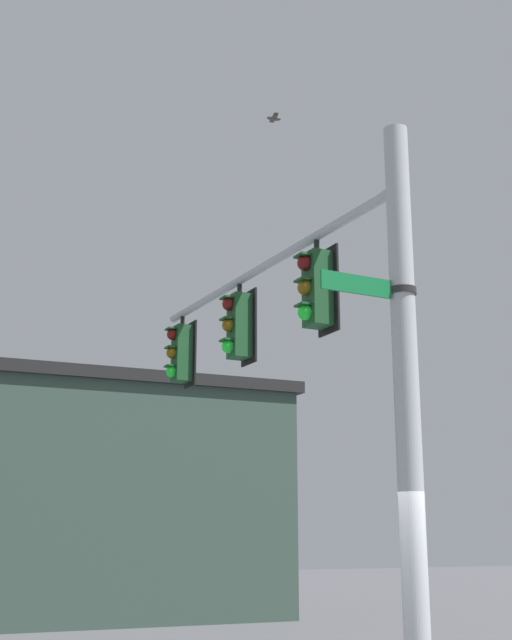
{
  "coord_description": "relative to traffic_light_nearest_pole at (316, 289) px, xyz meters",
  "views": [
    {
      "loc": [
        -7.87,
        5.66,
        2.03
      ],
      "look_at": [
        3.7,
        0.12,
        5.28
      ],
      "focal_mm": 47.94,
      "sensor_mm": 36.0,
      "label": 1
    }
  ],
  "objects": [
    {
      "name": "mast_arm",
      "position": [
        1.71,
        0.03,
        0.77
      ],
      "size": [
        7.16,
        0.37,
        0.14
      ],
      "primitive_type": "cylinder",
      "rotation": [
        0.0,
        1.57,
        0.03
      ],
      "color": "#ADB2B7"
    },
    {
      "name": "bird_flying",
      "position": [
        3.47,
        -1.13,
        4.44
      ],
      "size": [
        0.43,
        0.29,
        0.09
      ],
      "color": "#4C4742"
    },
    {
      "name": "traffic_light_mid_inner",
      "position": [
        2.4,
        0.08,
        0.0
      ],
      "size": [
        0.54,
        0.49,
        1.31
      ],
      "color": "black"
    },
    {
      "name": "traffic_light_nearest_pole",
      "position": [
        0.0,
        0.0,
        0.0
      ],
      "size": [
        0.54,
        0.49,
        1.31
      ],
      "color": "black"
    },
    {
      "name": "signal_pole",
      "position": [
        -1.87,
        -0.08,
        -1.88
      ],
      "size": [
        0.29,
        0.29,
        6.86
      ],
      "primitive_type": "cylinder",
      "color": "#ADB2B7",
      "rests_on": "ground"
    },
    {
      "name": "storefront_building",
      "position": [
        13.15,
        -0.47,
        -2.33
      ],
      "size": [
        7.77,
        9.6,
        5.94
      ],
      "color": "#33473D",
      "rests_on": "ground"
    },
    {
      "name": "street_name_sign",
      "position": [
        -1.88,
        0.19,
        -0.52
      ],
      "size": [
        0.33,
        1.28,
        0.22
      ],
      "color": "#147238"
    },
    {
      "name": "traffic_light_mid_outer",
      "position": [
        4.81,
        0.16,
        0.0
      ],
      "size": [
        0.54,
        0.49,
        1.31
      ],
      "color": "black"
    }
  ]
}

